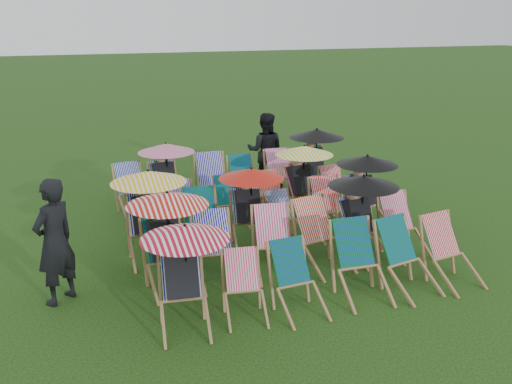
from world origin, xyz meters
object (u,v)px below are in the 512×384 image
object	(u,v)px
deckchair_0	(184,276)
deckchair_5	(453,252)
person_rear	(265,151)
deckchair_29	(316,160)
person_left	(55,242)

from	to	relation	value
deckchair_0	deckchair_5	xyz separation A→B (m)	(3.93, -0.08, -0.22)
deckchair_5	person_rear	distance (m)	5.49
deckchair_0	deckchair_29	bearing A→B (deg)	55.90
deckchair_29	person_left	size ratio (longest dim) A/B	0.80
deckchair_0	person_rear	size ratio (longest dim) A/B	0.77
deckchair_5	person_left	size ratio (longest dim) A/B	0.55
deckchair_0	deckchair_5	world-z (taller)	deckchair_0
deckchair_29	deckchair_0	bearing A→B (deg)	-126.07
person_left	person_rear	size ratio (longest dim) A/B	1.03
deckchair_5	deckchair_29	xyz separation A→B (m)	(-0.04, 4.59, 0.26)
person_rear	deckchair_5	bearing A→B (deg)	124.39
deckchair_0	deckchair_29	world-z (taller)	deckchair_29
deckchair_5	person_rear	size ratio (longest dim) A/B	0.57
deckchair_0	person_left	world-z (taller)	person_left
deckchair_0	person_rear	world-z (taller)	person_rear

